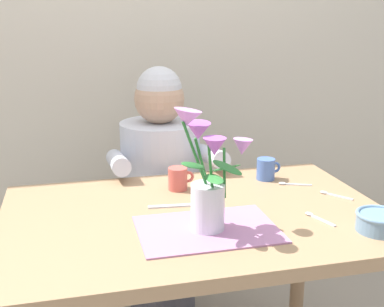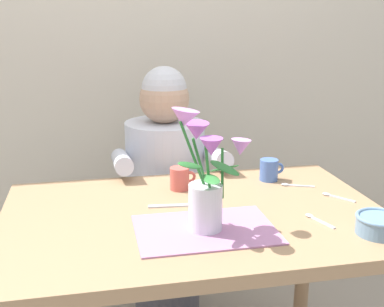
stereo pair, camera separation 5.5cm
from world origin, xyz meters
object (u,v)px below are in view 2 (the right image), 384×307
(seated_person, at_px, (165,197))
(tea_cup, at_px, (180,178))
(flower_vase, at_px, (204,178))
(dinner_knife, at_px, (177,205))
(ceramic_mug, at_px, (269,170))
(ceramic_bowl, at_px, (380,224))

(seated_person, relative_size, tea_cup, 12.20)
(flower_vase, bearing_deg, seated_person, 90.13)
(seated_person, distance_m, tea_cup, 0.45)
(seated_person, height_order, tea_cup, seated_person)
(dinner_knife, height_order, ceramic_mug, ceramic_mug)
(seated_person, distance_m, ceramic_bowl, 1.02)
(dinner_knife, distance_m, tea_cup, 0.17)
(ceramic_bowl, relative_size, tea_cup, 1.46)
(flower_vase, xyz_separation_m, tea_cup, (-0.00, 0.35, -0.12))
(flower_vase, bearing_deg, ceramic_bowl, -14.70)
(ceramic_bowl, distance_m, dinner_knife, 0.61)
(dinner_knife, relative_size, ceramic_mug, 2.04)
(flower_vase, relative_size, ceramic_mug, 3.86)
(seated_person, bearing_deg, ceramic_bowl, -62.81)
(tea_cup, bearing_deg, dinner_knife, -103.48)
(ceramic_bowl, distance_m, ceramic_mug, 0.53)
(seated_person, distance_m, dinner_knife, 0.58)
(ceramic_bowl, bearing_deg, seated_person, 118.91)
(dinner_knife, bearing_deg, flower_vase, -72.30)
(ceramic_bowl, relative_size, ceramic_mug, 1.46)
(tea_cup, bearing_deg, ceramic_bowl, -44.76)
(flower_vase, xyz_separation_m, ceramic_bowl, (0.48, -0.13, -0.13))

